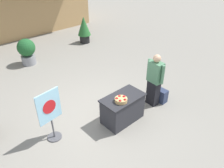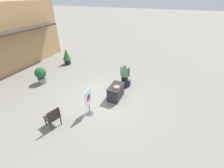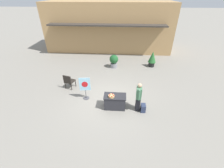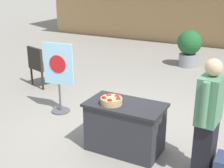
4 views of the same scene
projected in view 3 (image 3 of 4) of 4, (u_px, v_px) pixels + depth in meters
name	position (u px, v px, depth m)	size (l,w,h in m)	color
ground_plane	(110.00, 100.00, 8.81)	(120.00, 120.00, 0.00)	gray
storefront_building	(109.00, 27.00, 15.45)	(12.50, 4.50, 4.65)	tan
display_table	(115.00, 102.00, 8.04)	(1.18, 0.66, 0.77)	#2D2D33
apple_basket	(111.00, 96.00, 7.73)	(0.32, 0.32, 0.13)	tan
person_visitor	(139.00, 97.00, 7.66)	(0.29, 0.61, 1.64)	black
backpack	(143.00, 108.00, 7.87)	(0.24, 0.34, 0.42)	#2D3856
poster_board	(85.00, 87.00, 8.52)	(0.62, 0.36, 1.39)	#4C4C51
patio_chair	(69.00, 81.00, 9.57)	(0.69, 0.69, 0.98)	#28231E
potted_plant_far_right	(152.00, 58.00, 12.34)	(0.64, 0.64, 1.30)	black
potted_plant_far_left	(114.00, 61.00, 12.27)	(0.71, 0.71, 1.07)	gray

